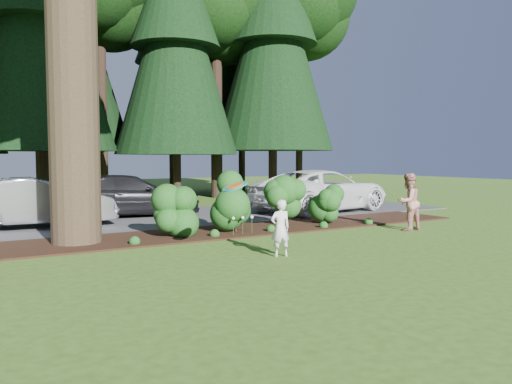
% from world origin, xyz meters
% --- Properties ---
extents(ground, '(80.00, 80.00, 0.00)m').
position_xyz_m(ground, '(0.00, 0.00, 0.00)').
color(ground, '#325117').
rests_on(ground, ground).
extents(mulch_bed, '(16.00, 2.50, 0.05)m').
position_xyz_m(mulch_bed, '(0.00, 3.25, 0.03)').
color(mulch_bed, black).
rests_on(mulch_bed, ground).
extents(driveway, '(22.00, 6.00, 0.03)m').
position_xyz_m(driveway, '(0.00, 7.50, 0.01)').
color(driveway, '#38383A').
rests_on(driveway, ground).
extents(shrub_row, '(6.53, 1.60, 1.61)m').
position_xyz_m(shrub_row, '(0.77, 3.14, 0.81)').
color(shrub_row, '#174816').
rests_on(shrub_row, ground).
extents(lily_cluster, '(0.69, 0.09, 0.57)m').
position_xyz_m(lily_cluster, '(-0.30, 2.40, 0.50)').
color(lily_cluster, '#174816').
rests_on(lily_cluster, ground).
extents(tree_wall, '(25.66, 12.15, 17.09)m').
position_xyz_m(tree_wall, '(0.25, 16.38, 9.50)').
color(tree_wall, black).
rests_on(tree_wall, ground).
extents(car_silver_wagon, '(4.79, 1.84, 1.56)m').
position_xyz_m(car_silver_wagon, '(-5.10, 7.02, 0.81)').
color(car_silver_wagon, '#AEAEB3').
rests_on(car_silver_wagon, driveway).
extents(car_white_suv, '(6.42, 3.71, 1.68)m').
position_xyz_m(car_white_suv, '(5.48, 6.19, 0.87)').
color(car_white_suv, white).
rests_on(car_white_suv, driveway).
extents(car_dark_suv, '(5.53, 2.85, 1.53)m').
position_xyz_m(car_dark_suv, '(-1.73, 8.57, 0.80)').
color(car_dark_suv, black).
rests_on(car_dark_suv, driveway).
extents(child, '(0.50, 0.37, 1.28)m').
position_xyz_m(child, '(-0.99, -0.58, 0.64)').
color(child, silver).
rests_on(child, ground).
extents(adult, '(0.89, 0.72, 1.74)m').
position_xyz_m(adult, '(4.57, 0.82, 0.87)').
color(adult, '#AE2317').
rests_on(adult, ground).
extents(frisbee, '(0.53, 0.56, 0.22)m').
position_xyz_m(frisbee, '(-2.07, -0.45, 1.60)').
color(frisbee, teal).
rests_on(frisbee, ground).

